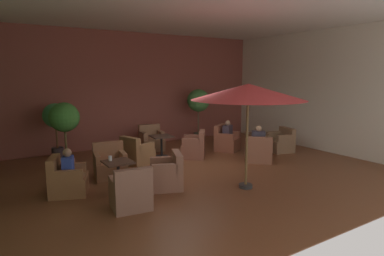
{
  "coord_description": "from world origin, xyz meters",
  "views": [
    {
      "loc": [
        -4.73,
        -7.19,
        2.6
      ],
      "look_at": [
        0.0,
        0.42,
        1.14
      ],
      "focal_mm": 30.37,
      "sensor_mm": 36.0,
      "label": 1
    }
  ],
  "objects": [
    {
      "name": "potted_tree_mid_right",
      "position": [
        -3.08,
        3.41,
        1.26
      ],
      "size": [
        0.75,
        0.75,
        1.76
      ],
      "color": "#3A2D33",
      "rests_on": "ground_plane"
    },
    {
      "name": "cafe_table_mid_center",
      "position": [
        -0.18,
        1.99,
        0.49
      ],
      "size": [
        0.71,
        0.71,
        0.69
      ],
      "color": "black",
      "rests_on": "ground_plane"
    },
    {
      "name": "armchair_front_right_north",
      "position": [
        2.13,
        1.58,
        0.33
      ],
      "size": [
        1.03,
        1.02,
        0.89
      ],
      "color": "#93513B",
      "rests_on": "ground_plane"
    },
    {
      "name": "armchair_mid_center_south",
      "position": [
        0.67,
        1.36,
        0.32
      ],
      "size": [
        1.06,
        1.08,
        0.86
      ],
      "color": "brown",
      "rests_on": "ground_plane"
    },
    {
      "name": "armchair_front_left_north",
      "position": [
        -1.38,
        -0.69,
        0.31
      ],
      "size": [
        0.97,
        1.0,
        0.83
      ],
      "color": "brown",
      "rests_on": "ground_plane"
    },
    {
      "name": "patron_blue_shirt",
      "position": [
        -3.41,
        0.07,
        0.69
      ],
      "size": [
        0.32,
        0.39,
        0.62
      ],
      "color": "#293D96",
      "rests_on": "ground_plane"
    },
    {
      "name": "armchair_front_right_east",
      "position": [
        2.06,
        -0.08,
        0.31
      ],
      "size": [
        1.08,
        1.09,
        0.8
      ],
      "color": "#935B42",
      "rests_on": "ground_plane"
    },
    {
      "name": "armchair_mid_center_east",
      "position": [
        -1.18,
        1.63,
        0.31
      ],
      "size": [
        0.97,
        0.94,
        0.84
      ],
      "color": "brown",
      "rests_on": "ground_plane"
    },
    {
      "name": "armchair_front_right_south",
      "position": [
        3.65,
        0.49,
        0.31
      ],
      "size": [
        0.88,
        0.94,
        0.82
      ],
      "color": "#816043",
      "rests_on": "ground_plane"
    },
    {
      "name": "armchair_mid_center_north",
      "position": [
        -0.05,
        3.04,
        0.33
      ],
      "size": [
        0.84,
        0.79,
        0.88
      ],
      "color": "#8B5F42",
      "rests_on": "ground_plane"
    },
    {
      "name": "patron_with_friend",
      "position": [
        2.15,
        1.55,
        0.71
      ],
      "size": [
        0.46,
        0.41,
        0.61
      ],
      "color": "#3D313E",
      "rests_on": "ground_plane"
    },
    {
      "name": "potted_tree_left_corner",
      "position": [
        -3.09,
        1.96,
        1.35
      ],
      "size": [
        0.8,
        0.8,
        1.89
      ],
      "color": "#A46C4C",
      "rests_on": "ground_plane"
    },
    {
      "name": "ceiling_slab",
      "position": [
        0.0,
        0.0,
        4.17
      ],
      "size": [
        10.08,
        8.43,
        0.06
      ],
      "primitive_type": "cube",
      "color": "silver",
      "rests_on": "wall_back_brick"
    },
    {
      "name": "armchair_front_left_east",
      "position": [
        -2.25,
        0.8,
        0.32
      ],
      "size": [
        0.87,
        0.81,
        0.88
      ],
      "color": "brown",
      "rests_on": "ground_plane"
    },
    {
      "name": "cafe_table_front_right",
      "position": [
        2.67,
        0.73,
        0.52
      ],
      "size": [
        0.67,
        0.67,
        0.69
      ],
      "color": "black",
      "rests_on": "ground_plane"
    },
    {
      "name": "patron_by_window",
      "position": [
        2.08,
        -0.04,
        0.71
      ],
      "size": [
        0.46,
        0.43,
        0.68
      ],
      "color": "#33313E",
      "rests_on": "ground_plane"
    },
    {
      "name": "patio_umbrella_tall_red",
      "position": [
        0.18,
        -1.67,
        2.22
      ],
      "size": [
        2.58,
        2.58,
        2.42
      ],
      "color": "#2D2D2D",
      "rests_on": "ground_plane"
    },
    {
      "name": "armchair_front_left_west",
      "position": [
        -2.54,
        -1.39,
        0.31
      ],
      "size": [
        0.8,
        0.81,
        0.87
      ],
      "color": "brown",
      "rests_on": "ground_plane"
    },
    {
      "name": "iced_drink_cup",
      "position": [
        -2.54,
        -0.15,
        0.74
      ],
      "size": [
        0.08,
        0.08,
        0.11
      ],
      "primitive_type": "cylinder",
      "color": "white",
      "rests_on": "cafe_table_front_left"
    },
    {
      "name": "wall_back_brick",
      "position": [
        0.0,
        4.17,
        2.07
      ],
      "size": [
        10.08,
        0.08,
        4.14
      ],
      "primitive_type": "cube",
      "color": "brown",
      "rests_on": "ground_plane"
    },
    {
      "name": "wall_right_plain",
      "position": [
        5.0,
        0.0,
        2.07
      ],
      "size": [
        0.08,
        8.43,
        4.14
      ],
      "primitive_type": "cube",
      "color": "silver",
      "rests_on": "ground_plane"
    },
    {
      "name": "cafe_table_front_left",
      "position": [
        -2.41,
        -0.29,
        0.48
      ],
      "size": [
        0.63,
        0.63,
        0.69
      ],
      "color": "black",
      "rests_on": "ground_plane"
    },
    {
      "name": "potted_tree_mid_left",
      "position": [
        1.98,
        3.15,
        1.53
      ],
      "size": [
        0.86,
        0.86,
        2.08
      ],
      "color": "#303229",
      "rests_on": "ground_plane"
    },
    {
      "name": "ground_plane",
      "position": [
        0.0,
        0.0,
        -0.01
      ],
      "size": [
        10.08,
        8.43,
        0.02
      ],
      "primitive_type": "cube",
      "color": "brown"
    },
    {
      "name": "armchair_front_left_south",
      "position": [
        -3.45,
        0.09,
        0.31
      ],
      "size": [
        0.96,
        0.94,
        0.85
      ],
      "color": "brown",
      "rests_on": "ground_plane"
    }
  ]
}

